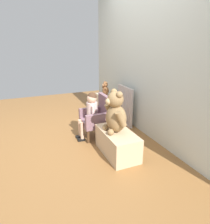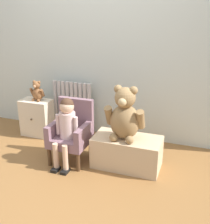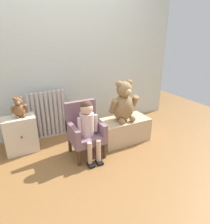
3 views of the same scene
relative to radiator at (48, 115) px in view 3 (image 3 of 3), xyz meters
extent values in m
plane|color=brown|center=(0.33, -1.17, -0.35)|extent=(6.00, 6.00, 0.00)
cube|color=silver|center=(0.33, 0.13, 0.85)|extent=(3.80, 0.05, 2.40)
cylinder|color=beige|center=(-0.25, 0.00, 0.01)|extent=(0.05, 0.05, 0.68)
cylinder|color=beige|center=(-0.19, 0.00, 0.01)|extent=(0.05, 0.05, 0.68)
cylinder|color=beige|center=(-0.12, 0.00, 0.01)|extent=(0.05, 0.05, 0.68)
cylinder|color=beige|center=(-0.06, 0.00, 0.01)|extent=(0.05, 0.05, 0.68)
cylinder|color=beige|center=(0.00, 0.00, 0.01)|extent=(0.05, 0.05, 0.68)
cylinder|color=beige|center=(0.06, 0.00, 0.01)|extent=(0.05, 0.05, 0.68)
cylinder|color=beige|center=(0.12, 0.00, 0.01)|extent=(0.05, 0.05, 0.68)
cylinder|color=beige|center=(0.19, 0.00, 0.01)|extent=(0.05, 0.05, 0.68)
cylinder|color=beige|center=(0.25, 0.00, 0.01)|extent=(0.05, 0.05, 0.68)
cube|color=beige|center=(0.00, 0.00, -0.34)|extent=(0.56, 0.05, 0.02)
cube|color=beige|center=(-0.41, -0.24, -0.11)|extent=(0.40, 0.24, 0.48)
sphere|color=#4C3823|center=(-0.41, -0.37, -0.08)|extent=(0.02, 0.02, 0.02)
cube|color=#7E5C68|center=(0.31, -0.70, -0.09)|extent=(0.40, 0.40, 0.10)
cube|color=#7E5C68|center=(0.31, -0.53, 0.14)|extent=(0.40, 0.06, 0.37)
cube|color=#7E5C68|center=(0.14, -0.70, 0.03)|extent=(0.06, 0.40, 0.14)
cube|color=#7E5C68|center=(0.48, -0.70, 0.03)|extent=(0.06, 0.40, 0.14)
cylinder|color=#4C331E|center=(0.15, -0.87, -0.25)|extent=(0.04, 0.04, 0.20)
cylinder|color=#4C331E|center=(0.48, -0.87, -0.25)|extent=(0.04, 0.04, 0.20)
cylinder|color=#4C331E|center=(0.15, -0.54, -0.25)|extent=(0.04, 0.04, 0.20)
cylinder|color=#4C331E|center=(0.48, -0.54, -0.25)|extent=(0.04, 0.04, 0.20)
cylinder|color=beige|center=(0.31, -0.74, 0.10)|extent=(0.17, 0.17, 0.28)
sphere|color=#D8AD8E|center=(0.31, -0.74, 0.30)|extent=(0.15, 0.15, 0.15)
sphere|color=#472D1E|center=(0.31, -0.74, 0.32)|extent=(0.14, 0.14, 0.14)
cylinder|color=#D8AD8E|center=(0.26, -0.93, -0.18)|extent=(0.06, 0.06, 0.27)
cube|color=black|center=(0.26, -0.95, -0.33)|extent=(0.07, 0.11, 0.03)
cylinder|color=#D8AD8E|center=(0.37, -0.93, -0.18)|extent=(0.06, 0.06, 0.27)
cube|color=black|center=(0.37, -0.95, -0.33)|extent=(0.07, 0.11, 0.03)
cylinder|color=beige|center=(0.21, -0.76, 0.10)|extent=(0.04, 0.04, 0.22)
cylinder|color=beige|center=(0.42, -0.76, 0.10)|extent=(0.04, 0.04, 0.22)
cube|color=tan|center=(0.93, -0.61, -0.18)|extent=(0.71, 0.37, 0.33)
ellipsoid|color=olive|center=(0.90, -0.62, 0.17)|extent=(0.31, 0.27, 0.36)
sphere|color=olive|center=(0.90, -0.63, 0.43)|extent=(0.21, 0.21, 0.21)
sphere|color=tan|center=(0.90, -0.73, 0.41)|extent=(0.08, 0.08, 0.08)
sphere|color=olive|center=(0.82, -0.62, 0.50)|extent=(0.08, 0.08, 0.08)
sphere|color=olive|center=(0.98, -0.62, 0.50)|extent=(0.08, 0.08, 0.08)
cylinder|color=olive|center=(0.74, -0.63, 0.22)|extent=(0.08, 0.16, 0.22)
cylinder|color=olive|center=(1.07, -0.63, 0.22)|extent=(0.08, 0.16, 0.22)
sphere|color=olive|center=(0.82, -0.73, 0.03)|extent=(0.08, 0.08, 0.08)
sphere|color=olive|center=(0.99, -0.73, 0.03)|extent=(0.08, 0.08, 0.08)
ellipsoid|color=brown|center=(-0.37, -0.23, 0.22)|extent=(0.14, 0.12, 0.17)
sphere|color=brown|center=(-0.37, -0.23, 0.34)|extent=(0.10, 0.10, 0.10)
sphere|color=tan|center=(-0.37, -0.28, 0.33)|extent=(0.04, 0.04, 0.04)
sphere|color=brown|center=(-0.41, -0.23, 0.38)|extent=(0.04, 0.04, 0.04)
sphere|color=brown|center=(-0.34, -0.23, 0.38)|extent=(0.04, 0.04, 0.04)
cylinder|color=brown|center=(-0.45, -0.23, 0.24)|extent=(0.04, 0.07, 0.10)
cylinder|color=brown|center=(-0.30, -0.23, 0.24)|extent=(0.04, 0.07, 0.10)
sphere|color=brown|center=(-0.41, -0.28, 0.15)|extent=(0.04, 0.04, 0.04)
sphere|color=brown|center=(-0.33, -0.28, 0.15)|extent=(0.04, 0.04, 0.04)
camera|label=1|loc=(3.09, -1.69, 1.12)|focal=32.00mm
camera|label=2|loc=(1.61, -3.17, 1.25)|focal=45.00mm
camera|label=3|loc=(-0.49, -2.77, 1.11)|focal=32.00mm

